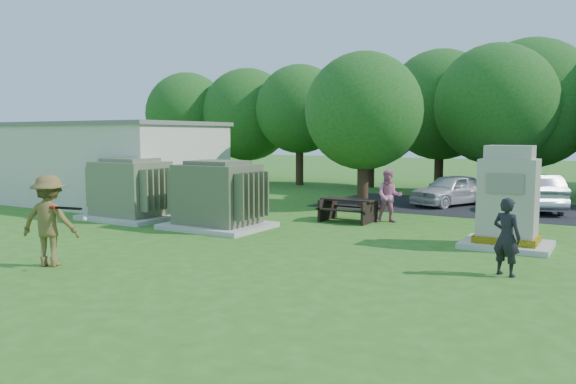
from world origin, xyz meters
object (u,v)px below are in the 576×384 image
Objects in this scene: person_by_generator at (507,237)px; transformer_left at (131,191)px; batter at (50,221)px; picnic_table at (348,207)px; person_at_picnic at (389,196)px; car_white at (451,190)px; car_silver_a at (535,192)px; transformer_right at (218,197)px; generator_cabinet at (508,203)px.

transformer_left is at bearing 13.07° from person_by_generator.
person_by_generator is (8.69, 4.14, -0.20)m from batter.
transformer_left reaches higher than picnic_table.
transformer_left is 8.66m from person_at_picnic.
picnic_table is at bearing 177.94° from person_at_picnic.
batter is 0.54× the size of car_white.
transformer_left is 0.81× the size of car_white.
car_silver_a is (-0.81, 11.04, -0.11)m from person_by_generator.
car_silver_a is (11.53, 9.34, -0.28)m from transformer_left.
batter reaches higher than car_silver_a.
batter is 0.48× the size of car_silver_a.
batter reaches higher than car_white.
car_silver_a is (7.83, 9.34, -0.28)m from transformer_right.
batter is at bearing -58.00° from transformer_left.
picnic_table is at bearing -129.82° from batter.
batter is 1.25× the size of person_by_generator.
person_at_picnic reaches higher than car_white.
car_white is (4.75, 15.09, -0.36)m from batter.
generator_cabinet is at bearing -41.80° from car_white.
car_silver_a is (4.94, 6.09, 0.22)m from picnic_table.
picnic_table is 0.47× the size of car_white.
generator_cabinet reaches higher than batter.
person_by_generator is at bearing -73.14° from person_at_picnic.
person_by_generator is 11.07m from car_silver_a.
car_silver_a is at bearing 50.93° from picnic_table.
person_by_generator is 11.64m from car_white.
picnic_table is (6.59, 3.25, -0.50)m from transformer_left.
batter is at bearing -138.79° from generator_cabinet.
transformer_right reaches higher than picnic_table.
transformer_right is 12.19m from car_silver_a.
person_at_picnic reaches higher than car_silver_a.
person_at_picnic is at bearing 20.90° from picnic_table.
transformer_right is 0.72× the size of car_silver_a.
person_at_picnic is at bearing 38.20° from car_silver_a.
batter is 17.11m from car_silver_a.
transformer_left is 7.37m from picnic_table.
picnic_table is 0.42× the size of car_silver_a.
generator_cabinet is 1.50× the size of person_at_picnic.
transformer_right reaches higher than batter.
batter is 1.16× the size of person_at_picnic.
person_by_generator is 7.05m from person_at_picnic.
person_at_picnic is (-4.52, 5.42, 0.06)m from person_by_generator.
transformer_right is at bearing -131.63° from picnic_table.
transformer_left is 11.93m from generator_cabinet.
person_by_generator reaches higher than car_white.
picnic_table is at bearing 32.58° from car_silver_a.
car_white is (1.80, 6.00, 0.16)m from picnic_table.
batter is at bearing 46.37° from person_by_generator.
person_by_generator is at bearing -40.73° from picnic_table.
person_at_picnic is 6.74m from car_silver_a.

